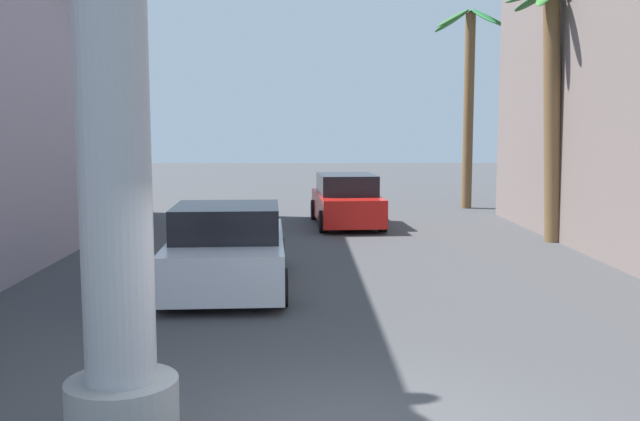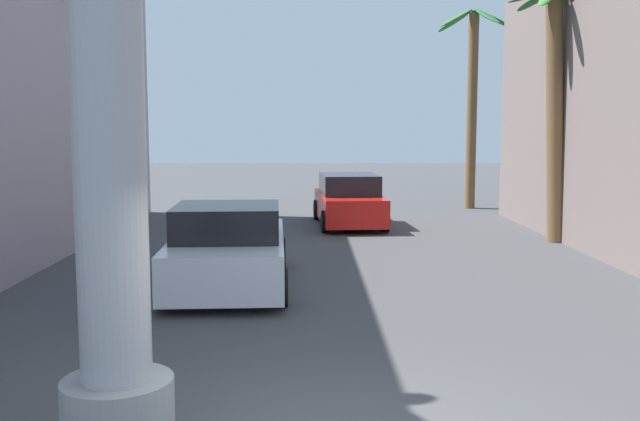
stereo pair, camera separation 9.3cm
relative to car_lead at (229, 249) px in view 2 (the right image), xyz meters
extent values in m
plane|color=#424244|center=(1.68, 3.21, -0.70)|extent=(87.82, 87.82, 0.00)
cylinder|color=gray|center=(-0.24, -6.89, -0.35)|extent=(1.01, 1.01, 0.70)
cylinder|color=black|center=(-1.04, 1.69, -0.38)|extent=(0.25, 0.65, 0.64)
cylinder|color=black|center=(0.89, 1.77, -0.38)|extent=(0.25, 0.65, 0.64)
cylinder|color=black|center=(-0.90, -1.62, -0.38)|extent=(0.25, 0.65, 0.64)
cylinder|color=black|center=(1.03, -1.53, -0.38)|extent=(0.25, 0.65, 0.64)
cube|color=silver|center=(0.00, 0.08, -0.14)|extent=(2.24, 4.81, 0.80)
cube|color=black|center=(0.01, -0.28, 0.56)|extent=(1.96, 2.06, 0.60)
cylinder|color=black|center=(1.78, 9.79, -0.38)|extent=(0.26, 0.65, 0.64)
cylinder|color=black|center=(3.48, 9.90, -0.38)|extent=(0.26, 0.65, 0.64)
cylinder|color=black|center=(1.97, 6.83, -0.38)|extent=(0.26, 0.65, 0.64)
cylinder|color=black|center=(3.67, 6.94, -0.38)|extent=(0.26, 0.65, 0.64)
cube|color=red|center=(2.73, 8.36, -0.14)|extent=(2.05, 4.34, 0.80)
cube|color=black|center=(2.73, 8.36, 0.56)|extent=(1.79, 2.43, 0.60)
cylinder|color=brown|center=(7.83, 5.19, 2.48)|extent=(0.64, 0.60, 6.39)
ellipsoid|color=#28642D|center=(8.08, 5.63, 5.49)|extent=(0.94, 1.21, 0.69)
cylinder|color=brown|center=(-4.36, 3.89, 2.60)|extent=(0.43, 0.42, 6.60)
cylinder|color=brown|center=(7.46, 12.96, 2.82)|extent=(0.37, 0.39, 7.06)
ellipsoid|color=#2A742D|center=(8.22, 13.06, 6.16)|extent=(1.50, 0.54, 0.74)
ellipsoid|color=#20652D|center=(7.65, 13.72, 6.19)|extent=(0.74, 1.55, 0.63)
ellipsoid|color=#27792D|center=(6.88, 13.49, 6.14)|extent=(1.31, 1.25, 0.77)
ellipsoid|color=#2F662D|center=(6.75, 12.63, 6.13)|extent=(1.45, 0.94, 0.81)
ellipsoid|color=#1E662D|center=(7.75, 12.25, 6.14)|extent=(0.89, 1.47, 0.79)
cylinder|color=#3F3833|center=(-3.80, 6.79, -0.28)|extent=(0.14, 0.14, 0.84)
cylinder|color=#3F3833|center=(-3.60, 6.78, -0.28)|extent=(0.14, 0.14, 0.84)
cylinder|color=#B22626|center=(-3.70, 6.78, 0.43)|extent=(0.35, 0.35, 0.59)
sphere|color=tan|center=(-3.70, 6.78, 0.84)|extent=(0.22, 0.22, 0.22)
camera|label=1|loc=(1.39, -13.12, 2.25)|focal=40.00mm
camera|label=2|loc=(1.49, -13.12, 2.25)|focal=40.00mm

